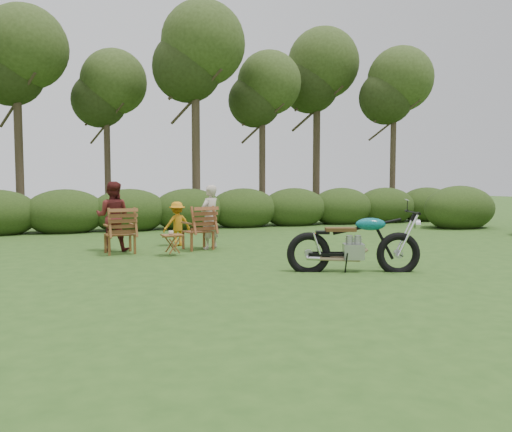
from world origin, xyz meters
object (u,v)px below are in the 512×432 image
object	(u,v)px
adult_a	(210,249)
child	(177,246)
side_table	(172,245)
cup	(171,233)
lawn_chair_left	(120,253)
adult_b	(114,251)
motorcycle	(353,272)
lawn_chair_right	(198,249)

from	to	relation	value
adult_a	child	distance (m)	1.03
side_table	cup	bearing A→B (deg)	-161.95
lawn_chair_left	side_table	size ratio (longest dim) A/B	2.22
lawn_chair_left	side_table	distance (m)	1.31
side_table	child	bearing A→B (deg)	75.66
cup	adult_b	size ratio (longest dim) A/B	0.07
side_table	child	xyz separation A→B (m)	(0.41, 1.60, -0.23)
adult_b	side_table	bearing A→B (deg)	153.00
adult_b	cup	bearing A→B (deg)	151.91
cup	adult_a	xyz separation A→B (m)	(1.09, 0.81, -0.51)
cup	adult_b	xyz separation A→B (m)	(-1.14, 1.23, -0.51)
side_table	adult_a	size ratio (longest dim) A/B	0.30
side_table	child	distance (m)	1.67
cup	child	size ratio (longest dim) A/B	0.10
side_table	adult_b	xyz separation A→B (m)	(-1.18, 1.22, -0.23)
adult_a	child	world-z (taller)	adult_a
lawn_chair_left	side_table	world-z (taller)	lawn_chair_left
side_table	child	world-z (taller)	child
child	side_table	bearing A→B (deg)	63.14
side_table	adult_a	world-z (taller)	adult_a
motorcycle	child	world-z (taller)	motorcycle
lawn_chair_right	cup	world-z (taller)	cup
adult_a	adult_b	size ratio (longest dim) A/B	0.95
side_table	lawn_chair_right	bearing A→B (deg)	46.03
motorcycle	child	distance (m)	5.20
side_table	adult_b	world-z (taller)	adult_b
motorcycle	adult_b	xyz separation A→B (m)	(-3.91, 4.27, 0.00)
cup	adult_a	size ratio (longest dim) A/B	0.07
motorcycle	side_table	world-z (taller)	motorcycle
lawn_chair_left	adult_a	xyz separation A→B (m)	(2.12, 0.07, 0.00)
motorcycle	lawn_chair_right	distance (m)	4.31
adult_a	adult_b	world-z (taller)	adult_b
lawn_chair_right	adult_a	world-z (taller)	adult_a
lawn_chair_right	child	world-z (taller)	child
lawn_chair_left	adult_b	distance (m)	0.51
adult_b	lawn_chair_left	bearing A→B (deg)	121.95
adult_b	child	size ratio (longest dim) A/B	1.45
motorcycle	lawn_chair_right	bearing A→B (deg)	137.90
side_table	adult_a	bearing A→B (deg)	36.99
cup	adult_a	distance (m)	1.45
motorcycle	adult_b	size ratio (longest dim) A/B	1.39
lawn_chair_right	side_table	size ratio (longest dim) A/B	2.22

